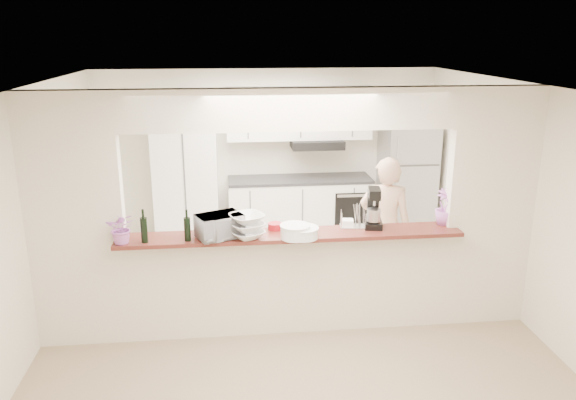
{
  "coord_description": "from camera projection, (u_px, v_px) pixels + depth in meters",
  "views": [
    {
      "loc": [
        -0.6,
        -5.22,
        2.98
      ],
      "look_at": [
        0.01,
        0.3,
        1.33
      ],
      "focal_mm": 35.0,
      "sensor_mm": 36.0,
      "label": 1
    }
  ],
  "objects": [
    {
      "name": "toaster_oven",
      "position": [
        219.0,
        226.0,
        5.37
      ],
      "size": [
        0.5,
        0.43,
        0.23
      ],
      "primitive_type": "imported",
      "rotation": [
        0.0,
        0.0,
        0.42
      ],
      "color": "#BCBBC0",
      "rests_on": "bar_counter"
    },
    {
      "name": "person",
      "position": [
        385.0,
        226.0,
        6.54
      ],
      "size": [
        0.69,
        0.56,
        1.64
      ],
      "primitive_type": "imported",
      "rotation": [
        0.0,
        0.0,
        2.82
      ],
      "color": "#D6A88B",
      "rests_on": "floor"
    },
    {
      "name": "refrigerator",
      "position": [
        406.0,
        182.0,
        8.39
      ],
      "size": [
        0.75,
        0.7,
        1.7
      ],
      "primitive_type": "cube",
      "color": "#B0B1B6",
      "rests_on": "floor"
    },
    {
      "name": "red_bowl",
      "position": [
        275.0,
        226.0,
        5.63
      ],
      "size": [
        0.14,
        0.14,
        0.07
      ],
      "primitive_type": "cylinder",
      "color": "maroon",
      "rests_on": "bar_counter"
    },
    {
      "name": "tan_bowl",
      "position": [
        296.0,
        228.0,
        5.57
      ],
      "size": [
        0.15,
        0.15,
        0.07
      ],
      "primitive_type": "cylinder",
      "color": "#C5AB8B",
      "rests_on": "bar_counter"
    },
    {
      "name": "kitchen_cabinets",
      "position": [
        257.0,
        177.0,
        8.18
      ],
      "size": [
        3.15,
        0.62,
        2.25
      ],
      "color": "silver",
      "rests_on": "floor"
    },
    {
      "name": "utensil_caddy",
      "position": [
        353.0,
        218.0,
        5.66
      ],
      "size": [
        0.28,
        0.19,
        0.25
      ],
      "color": "silver",
      "rests_on": "bar_counter"
    },
    {
      "name": "flower_right",
      "position": [
        445.0,
        207.0,
        5.74
      ],
      "size": [
        0.25,
        0.25,
        0.37
      ],
      "primitive_type": "imported",
      "rotation": [
        0.0,
        0.0,
        0.28
      ],
      "color": "#B867BF",
      "rests_on": "bar_counter"
    },
    {
      "name": "bar_counter",
      "position": [
        291.0,
        279.0,
        5.72
      ],
      "size": [
        3.4,
        0.38,
        1.09
      ],
      "color": "silver",
      "rests_on": "floor"
    },
    {
      "name": "stand_mixer",
      "position": [
        373.0,
        209.0,
        5.68
      ],
      "size": [
        0.22,
        0.3,
        0.41
      ],
      "color": "black",
      "rests_on": "bar_counter"
    },
    {
      "name": "floor",
      "position": [
        290.0,
        329.0,
        5.89
      ],
      "size": [
        6.0,
        6.0,
        0.0
      ],
      "primitive_type": "plane",
      "color": "tan",
      "rests_on": "ground"
    },
    {
      "name": "plate_stack_b",
      "position": [
        303.0,
        232.0,
        5.39
      ],
      "size": [
        0.3,
        0.3,
        0.1
      ],
      "color": "white",
      "rests_on": "bar_counter"
    },
    {
      "name": "serving_bowls",
      "position": [
        247.0,
        226.0,
        5.36
      ],
      "size": [
        0.42,
        0.42,
        0.23
      ],
      "primitive_type": "imported",
      "rotation": [
        0.0,
        0.0,
        0.44
      ],
      "color": "white",
      "rests_on": "bar_counter"
    },
    {
      "name": "tile_overlay",
      "position": [
        277.0,
        269.0,
        7.36
      ],
      "size": [
        5.0,
        2.9,
        0.01
      ],
      "primitive_type": "cube",
      "color": "beige",
      "rests_on": "floor"
    },
    {
      "name": "flower_left",
      "position": [
        122.0,
        228.0,
        5.22
      ],
      "size": [
        0.27,
        0.24,
        0.3
      ],
      "primitive_type": "imported",
      "rotation": [
        0.0,
        0.0,
        0.01
      ],
      "color": "#CF6DC8",
      "rests_on": "bar_counter"
    },
    {
      "name": "partition",
      "position": [
        291.0,
        193.0,
        5.46
      ],
      "size": [
        5.0,
        0.15,
        2.5
      ],
      "color": "silver",
      "rests_on": "floor"
    },
    {
      "name": "wine_bottle_b",
      "position": [
        187.0,
        229.0,
        5.29
      ],
      "size": [
        0.06,
        0.06,
        0.31
      ],
      "color": "black",
      "rests_on": "bar_counter"
    },
    {
      "name": "plate_stack_a",
      "position": [
        295.0,
        231.0,
        5.38
      ],
      "size": [
        0.29,
        0.29,
        0.13
      ],
      "color": "white",
      "rests_on": "bar_counter"
    },
    {
      "name": "wine_bottle_a",
      "position": [
        144.0,
        230.0,
        5.25
      ],
      "size": [
        0.07,
        0.07,
        0.33
      ],
      "color": "black",
      "rests_on": "bar_counter"
    }
  ]
}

